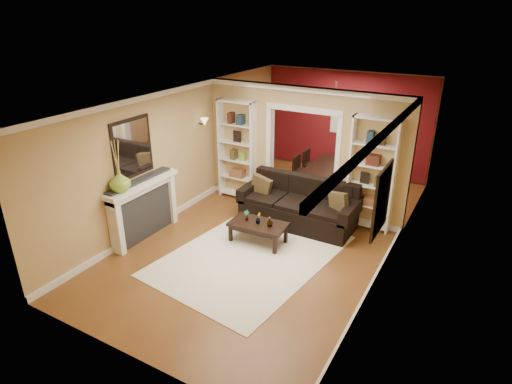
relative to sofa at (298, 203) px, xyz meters
The scene contains 30 objects.
floor 0.70m from the sofa, 120.45° to the right, with size 8.00×8.00×0.00m, color brown.
ceiling 2.29m from the sofa, 120.45° to the right, with size 8.00×8.00×0.00m, color white.
wall_back 3.67m from the sofa, 94.26° to the left, with size 8.00×8.00×0.00m, color tan.
wall_front 4.54m from the sofa, 93.40° to the right, with size 8.00×8.00×0.00m, color tan.
wall_left 2.70m from the sofa, 169.85° to the right, with size 8.00×8.00×0.00m, color tan.
wall_right 2.22m from the sofa, 12.77° to the right, with size 8.00×8.00×0.00m, color tan.
partition_wall 1.19m from the sofa, 109.43° to the left, with size 4.50×0.15×2.70m, color tan.
red_back_panel 3.63m from the sofa, 94.30° to the left, with size 4.44×0.04×2.64m, color maroon.
dining_window 3.65m from the sofa, 94.35° to the left, with size 0.78×0.03×0.98m, color #8CA5CC.
area_rug 1.64m from the sofa, 97.80° to the right, with size 2.48×3.47×0.01m, color white.
sofa is the anchor object (origin of this frame).
pillow_left 0.88m from the sofa, behind, with size 0.43×0.12×0.43m, color brown.
pillow_right 0.88m from the sofa, ahead, with size 0.41×0.12×0.41m, color brown.
coffee_table 1.16m from the sofa, 107.93° to the right, with size 1.08×0.58×0.41m, color black.
plant_left 1.23m from the sofa, 119.17° to the right, with size 0.11×0.07×0.20m, color #336626.
plant_center 1.13m from the sofa, 107.93° to the right, with size 0.12×0.09×0.21m, color #336626.
plant_right 1.08m from the sofa, 95.08° to the right, with size 0.12×0.12×0.21m, color #336626.
bookshelf_left 2.02m from the sofa, 162.27° to the left, with size 0.90×0.30×2.30m, color white.
bookshelf_right 1.56m from the sofa, 24.28° to the left, with size 0.90×0.30×2.30m, color white.
fireplace 3.06m from the sofa, 140.37° to the right, with size 0.32×1.70×1.16m, color white.
vase 3.52m from the sofa, 133.66° to the right, with size 0.38×0.38×0.39m, color #80AD38.
mirror 3.43m from the sofa, 141.98° to the right, with size 0.03×0.95×1.10m, color silver.
wall_sconce 2.77m from the sofa, behind, with size 0.18×0.18×0.22m, color #FFE0A5.
framed_art 2.66m from the sofa, 36.70° to the right, with size 0.04×0.85×1.05m, color black.
dining_table 2.20m from the sofa, 93.44° to the left, with size 0.92×1.65×0.58m, color black.
dining_chair_nw 2.01m from the sofa, 109.85° to the left, with size 0.41×0.41×0.83m, color black.
dining_chair_ne 1.93m from the sofa, 77.50° to the left, with size 0.40×0.40×0.81m, color black.
dining_chair_sw 2.58m from the sofa, 105.32° to the left, with size 0.40×0.40×0.81m, color black.
dining_chair_se 2.52m from the sofa, 80.45° to the left, with size 0.47×0.47×0.95m, color black.
chandelier 2.74m from the sofa, 96.71° to the left, with size 0.50×0.50×0.30m, color #392C1A.
Camera 1 is at (3.43, -6.90, 4.16)m, focal length 30.00 mm.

